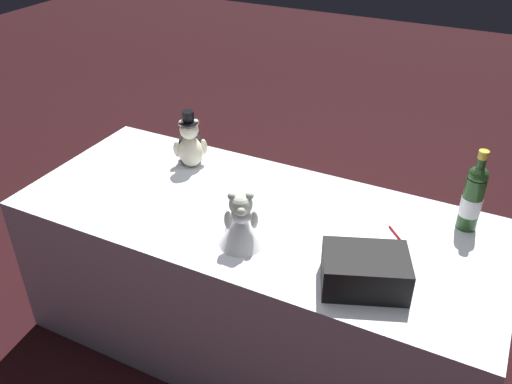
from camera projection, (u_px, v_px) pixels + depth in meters
The scene contains 7 objects.
ground_plane at pixel (256, 335), 2.62m from camera, with size 12.00×12.00×0.00m, color black.
reception_table at pixel (256, 279), 2.43m from camera, with size 2.01×0.85×0.72m, color white.
teddy_bear_groom at pixel (190, 145), 2.52m from camera, with size 0.15×0.15×0.28m.
teddy_bear_bride at pixel (241, 220), 2.02m from camera, with size 0.20×0.23×0.23m.
champagne_bottle at pixel (473, 197), 2.07m from camera, with size 0.08×0.08×0.34m.
signing_pen at pixel (396, 235), 2.10m from camera, with size 0.09×0.10×0.01m.
gift_case_black at pixel (365, 271), 1.83m from camera, with size 0.34×0.30×0.13m.
Camera 1 is at (0.83, -1.65, 1.98)m, focal length 38.07 mm.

